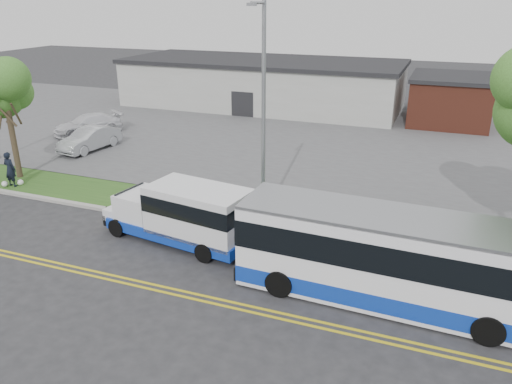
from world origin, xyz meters
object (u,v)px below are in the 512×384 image
at_px(streetlight_near, 263,109).
at_px(parked_car_a, 90,139).
at_px(pedestrian, 10,169).
at_px(tree_west, 4,88).
at_px(shuttle_bus, 186,212).
at_px(transit_bus, 406,262).
at_px(parked_car_b, 88,124).

xyz_separation_m(streetlight_near, parked_car_a, (-14.69, 6.37, -4.38)).
xyz_separation_m(pedestrian, parked_car_a, (-0.48, 7.19, -0.20)).
xyz_separation_m(tree_west, pedestrian, (0.79, -1.30, -4.06)).
xyz_separation_m(shuttle_bus, transit_bus, (8.94, -1.36, 0.21)).
relative_size(tree_west, pedestrian, 3.60).
bearing_deg(tree_west, pedestrian, -58.62).
bearing_deg(transit_bus, parked_car_a, 154.98).
relative_size(parked_car_a, parked_car_b, 0.91).
bearing_deg(pedestrian, parked_car_b, -72.32).
bearing_deg(transit_bus, shuttle_bus, 173.28).
bearing_deg(shuttle_bus, transit_bus, -0.31).
height_order(shuttle_bus, parked_car_a, shuttle_bus).
bearing_deg(transit_bus, parked_car_b, 151.48).
height_order(shuttle_bus, parked_car_b, shuttle_bus).
relative_size(pedestrian, parked_car_b, 0.38).
height_order(streetlight_near, shuttle_bus, streetlight_near).
height_order(streetlight_near, parked_car_b, streetlight_near).
relative_size(tree_west, streetlight_near, 0.73).
bearing_deg(pedestrian, parked_car_a, -85.98).
bearing_deg(shuttle_bus, parked_car_b, 148.23).
bearing_deg(parked_car_a, parked_car_b, 136.74).
bearing_deg(pedestrian, transit_bus, 170.15).
distance_m(streetlight_near, transit_bus, 8.88).
bearing_deg(parked_car_b, pedestrian, -40.42).
height_order(pedestrian, parked_car_b, pedestrian).
bearing_deg(pedestrian, shuttle_bus, 169.15).
bearing_deg(parked_car_a, shuttle_bus, -30.83).
bearing_deg(shuttle_bus, pedestrian, 177.32).
distance_m(shuttle_bus, pedestrian, 12.21).
distance_m(tree_west, pedestrian, 4.34).
height_order(parked_car_a, parked_car_b, parked_car_a).
xyz_separation_m(transit_bus, pedestrian, (-20.92, 3.70, -0.53)).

